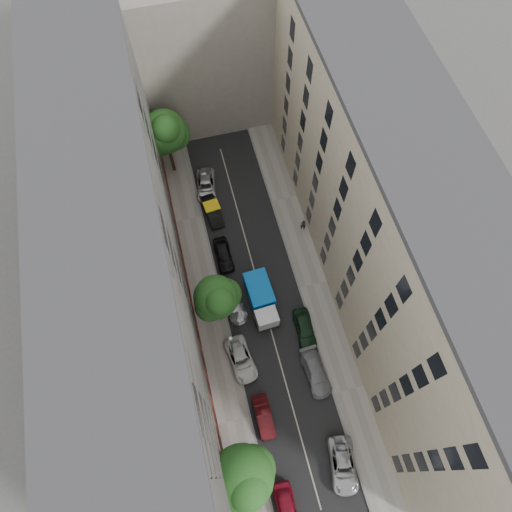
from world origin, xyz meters
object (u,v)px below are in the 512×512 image
object	(u,v)px
tree_near	(244,479)
pedestrian	(303,225)
car_left_5	(212,211)
tree_mid	(217,299)
car_left_1	(264,416)
car_left_3	(233,304)
car_left_4	(223,255)
car_left_0	(287,509)
tree_far	(166,133)
car_left_6	(206,185)
car_left_2	(241,360)
lamp_post	(231,345)
tarp_truck	(261,299)
car_right_1	(316,372)
car_right_0	(343,465)
car_right_2	(305,329)

from	to	relation	value
tree_near	pedestrian	world-z (taller)	tree_near
car_left_5	tree_mid	xyz separation A→B (m)	(-1.70, -12.11, 4.73)
car_left_1	car_left_5	distance (m)	22.40
car_left_3	tree_near	bearing A→B (deg)	-108.67
car_left_4	car_left_0	bearing A→B (deg)	-90.59
car_left_4	tree_far	size ratio (longest dim) A/B	0.45
car_left_4	car_left_6	distance (m)	9.20
car_left_2	lamp_post	bearing A→B (deg)	120.30
tarp_truck	car_left_6	world-z (taller)	tarp_truck
car_right_1	tarp_truck	bearing A→B (deg)	108.39
tree_mid	car_left_0	bearing A→B (deg)	-84.65
pedestrian	car_left_5	bearing A→B (deg)	-0.50
car_left_1	tarp_truck	bearing A→B (deg)	76.99
car_left_4	tree_near	bearing A→B (deg)	-98.21
car_left_5	car_left_3	bearing A→B (deg)	-97.72
car_left_3	car_right_0	distance (m)	17.78
tree_near	car_left_6	bearing A→B (deg)	84.62
car_left_2	car_left_5	bearing A→B (deg)	80.31
car_left_6	car_right_0	size ratio (longest dim) A/B	0.97
car_left_2	tree_mid	distance (m)	6.81
car_left_4	car_right_2	distance (m)	11.56
car_left_1	pedestrian	bearing A→B (deg)	63.36
car_left_3	tree_far	size ratio (longest dim) A/B	0.48
car_left_6	car_right_2	distance (m)	20.01
car_left_5	lamp_post	xyz separation A→B (m)	(-1.40, -16.08, 3.07)
car_left_4	car_right_1	xyz separation A→B (m)	(5.73, -14.20, -0.02)
car_left_0	lamp_post	bearing A→B (deg)	96.91
tree_far	lamp_post	bearing A→B (deg)	-85.97
car_left_5	car_right_2	distance (m)	16.61
tarp_truck	car_right_2	distance (m)	5.19
car_left_6	tree_mid	xyz separation A→B (m)	(-1.70, -15.71, 4.79)
car_left_4	pedestrian	distance (m)	9.29
tarp_truck	car_right_0	xyz separation A→B (m)	(3.05, -16.33, -0.77)
car_left_3	lamp_post	distance (m)	5.91
tarp_truck	car_right_2	world-z (taller)	tarp_truck
car_left_4	car_right_0	xyz separation A→B (m)	(5.60, -22.40, -0.04)
car_left_3	car_right_1	size ratio (longest dim) A/B	0.93
tree_far	pedestrian	distance (m)	17.55
tarp_truck	lamp_post	xyz separation A→B (m)	(-3.95, -4.41, 2.33)
car_left_0	tree_mid	distance (m)	18.58
car_left_3	pedestrian	xyz separation A→B (m)	(9.43, 6.86, 0.35)
tarp_truck	pedestrian	distance (m)	9.91
pedestrian	lamp_post	bearing A→B (deg)	72.68
car_left_1	tree_mid	size ratio (longest dim) A/B	0.51
car_right_2	tree_far	bearing A→B (deg)	115.17
tarp_truck	car_left_0	xyz separation A→B (m)	(-2.58, -18.33, -0.72)
car_left_2	car_right_2	world-z (taller)	car_right_2
car_left_1	lamp_post	xyz separation A→B (m)	(-1.40, 6.32, 3.12)
car_left_0	car_left_3	size ratio (longest dim) A/B	0.95
car_left_6	pedestrian	xyz separation A→B (m)	(9.20, -7.94, 0.35)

